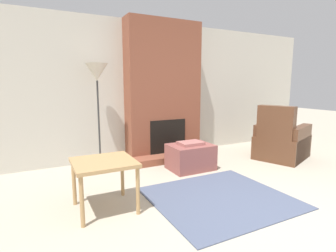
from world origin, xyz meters
name	(u,v)px	position (x,y,z in m)	size (l,w,h in m)	color
ground_plane	(303,233)	(0.00, 0.00, 0.00)	(24.00, 24.00, 0.00)	#B2A893
wall_back	(158,90)	(0.00, 3.30, 1.30)	(7.70, 0.06, 2.60)	beige
fireplace	(164,93)	(0.00, 3.06, 1.25)	(1.46, 0.73, 2.60)	brown
ottoman	(190,156)	(0.05, 2.14, 0.22)	(0.72, 0.54, 0.47)	#8C4C47
armchair	(281,143)	(1.93, 1.90, 0.31)	(1.23, 1.10, 1.04)	brown
side_table	(104,167)	(-1.59, 1.37, 0.50)	(0.67, 0.64, 0.58)	tan
floor_lamp_left	(97,76)	(-1.28, 2.94, 1.56)	(0.36, 0.36, 1.76)	#333333
area_rug	(220,198)	(-0.23, 1.00, 0.01)	(1.67, 1.52, 0.01)	#4C5670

